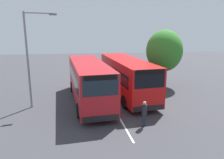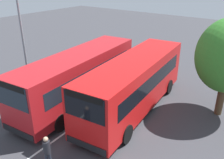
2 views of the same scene
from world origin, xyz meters
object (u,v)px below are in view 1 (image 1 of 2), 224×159
object	(u,v)px
pedestrian	(144,112)
bus_far_left	(89,80)
bus_center_left	(126,76)
depot_tree	(164,51)
street_lamp	(31,54)

from	to	relation	value
pedestrian	bus_far_left	bearing A→B (deg)	-11.34
bus_center_left	depot_tree	xyz separation A→B (m)	(-2.67, 4.59, 1.96)
bus_center_left	bus_far_left	bearing A→B (deg)	-75.33
bus_far_left	street_lamp	size ratio (longest dim) A/B	1.45
bus_center_left	pedestrian	distance (m)	6.79
bus_far_left	pedestrian	size ratio (longest dim) A/B	6.32
bus_center_left	depot_tree	size ratio (longest dim) A/B	1.76
bus_far_left	depot_tree	distance (m)	9.24
street_lamp	depot_tree	bearing A→B (deg)	8.70
bus_far_left	bus_center_left	xyz separation A→B (m)	(-1.32, 3.51, 0.00)
pedestrian	depot_tree	bearing A→B (deg)	-69.52
bus_center_left	street_lamp	size ratio (longest dim) A/B	1.45
street_lamp	depot_tree	size ratio (longest dim) A/B	1.22
bus_center_left	pedestrian	size ratio (longest dim) A/B	6.33
depot_tree	pedestrian	bearing A→B (deg)	-27.40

